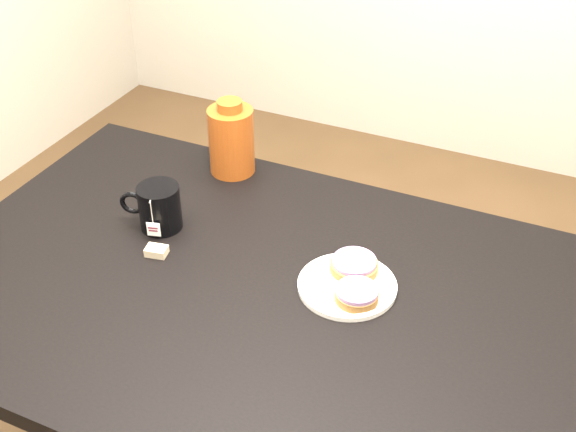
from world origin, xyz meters
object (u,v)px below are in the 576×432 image
at_px(teabag_pouch, 157,251).
at_px(bagel_package, 231,139).
at_px(bagel_front, 357,294).
at_px(bagel_back, 354,265).
at_px(plate, 347,285).
at_px(mug, 159,207).
at_px(table, 264,319).

height_order(teabag_pouch, bagel_package, bagel_package).
bearing_deg(bagel_front, bagel_back, 113.38).
distance_m(plate, bagel_back, 0.05).
bearing_deg(bagel_front, bagel_package, 143.27).
bearing_deg(teabag_pouch, bagel_package, 91.90).
relative_size(bagel_back, mug, 0.88).
bearing_deg(bagel_package, bagel_front, -36.73).
xyz_separation_m(bagel_back, bagel_front, (0.04, -0.08, 0.00)).
relative_size(bagel_back, bagel_package, 0.68).
bearing_deg(plate, table, -154.77).
xyz_separation_m(bagel_front, teabag_pouch, (-0.44, -0.03, -0.02)).
distance_m(mug, teabag_pouch, 0.11).
bearing_deg(teabag_pouch, mug, 117.66).
xyz_separation_m(table, mug, (-0.30, 0.10, 0.14)).
bearing_deg(table, bagel_front, 11.09).
bearing_deg(mug, plate, -18.36).
bearing_deg(bagel_front, teabag_pouch, -176.02).
bearing_deg(bagel_package, plate, -35.70).
xyz_separation_m(plate, bagel_back, (-0.00, 0.05, 0.02)).
xyz_separation_m(bagel_back, bagel_package, (-0.42, 0.26, 0.06)).
height_order(bagel_back, bagel_package, bagel_package).
relative_size(table, plate, 7.01).
distance_m(teabag_pouch, bagel_package, 0.38).
distance_m(plate, teabag_pouch, 0.41).
height_order(table, mug, mug).
relative_size(plate, mug, 1.36).
bearing_deg(bagel_front, plate, 132.14).
bearing_deg(teabag_pouch, plate, 9.27).
distance_m(table, bagel_front, 0.22).
bearing_deg(table, mug, 162.35).
distance_m(table, bagel_package, 0.49).
xyz_separation_m(table, bagel_package, (-0.27, 0.37, 0.17)).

